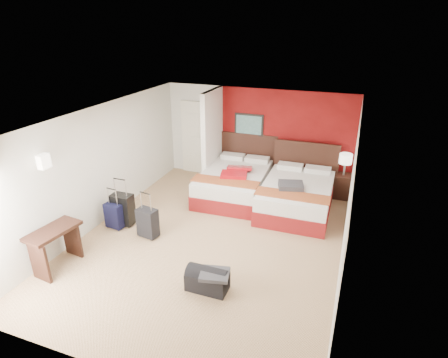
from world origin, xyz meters
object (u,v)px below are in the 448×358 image
at_px(nightstand, 342,186).
at_px(table_lamp, 345,165).
at_px(bed_right, 296,197).
at_px(suitcase_navy, 115,216).
at_px(bed_left, 234,184).
at_px(desk, 56,248).
at_px(red_suitcase_open, 237,172).
at_px(suitcase_black, 123,210).
at_px(duffel_bag, 207,280).
at_px(suitcase_charcoal, 148,224).

bearing_deg(nightstand, table_lamp, 0.00).
distance_m(bed_right, suitcase_navy, 4.05).
relative_size(bed_left, table_lamp, 4.04).
height_order(table_lamp, desk, table_lamp).
relative_size(bed_left, bed_right, 1.00).
height_order(red_suitcase_open, suitcase_black, red_suitcase_open).
xyz_separation_m(suitcase_black, duffel_bag, (2.49, -1.32, -0.17)).
bearing_deg(suitcase_navy, nightstand, 42.82).
relative_size(red_suitcase_open, suitcase_charcoal, 1.41).
bearing_deg(suitcase_charcoal, duffel_bag, -21.89).
xyz_separation_m(table_lamp, suitcase_black, (-4.29, -3.02, -0.53)).
distance_m(bed_left, suitcase_charcoal, 2.61).
height_order(bed_right, duffel_bag, bed_right).
height_order(red_suitcase_open, table_lamp, table_lamp).
relative_size(bed_right, red_suitcase_open, 2.62).
height_order(bed_right, suitcase_charcoal, bed_right).
bearing_deg(bed_right, duffel_bag, -105.46).
height_order(suitcase_black, suitcase_navy, suitcase_black).
relative_size(bed_right, table_lamp, 4.05).
xyz_separation_m(bed_right, suitcase_black, (-3.35, -1.95, 0.01)).
xyz_separation_m(nightstand, suitcase_navy, (-4.38, -3.20, -0.03)).
distance_m(red_suitcase_open, nightstand, 2.64).
bearing_deg(table_lamp, suitcase_black, -144.90).
relative_size(suitcase_charcoal, desk, 0.64).
relative_size(bed_left, suitcase_navy, 4.13).
bearing_deg(suitcase_navy, table_lamp, 42.82).
distance_m(bed_left, bed_right, 1.59).
distance_m(nightstand, table_lamp, 0.57).
distance_m(table_lamp, desk, 6.53).
height_order(bed_right, suitcase_black, suitcase_black).
bearing_deg(suitcase_navy, bed_left, 58.07).
xyz_separation_m(suitcase_charcoal, desk, (-0.98, -1.42, 0.09)).
relative_size(duffel_bag, desk, 0.73).
xyz_separation_m(bed_left, suitcase_navy, (-1.86, -2.33, -0.06)).
height_order(suitcase_black, suitcase_charcoal, suitcase_black).
height_order(nightstand, duffel_bag, nightstand).
relative_size(red_suitcase_open, suitcase_black, 1.24).
height_order(bed_right, table_lamp, table_lamp).
relative_size(bed_right, desk, 2.37).
bearing_deg(red_suitcase_open, duffel_bag, -92.84).
bearing_deg(nightstand, duffel_bag, -113.46).
height_order(suitcase_navy, desk, desk).
bearing_deg(desk, suitcase_black, 89.51).
bearing_deg(desk, duffel_bag, 14.69).
height_order(suitcase_charcoal, desk, desk).
distance_m(suitcase_black, suitcase_charcoal, 0.79).
distance_m(red_suitcase_open, suitcase_charcoal, 2.59).
bearing_deg(suitcase_charcoal, red_suitcase_open, 73.71).
distance_m(red_suitcase_open, desk, 4.29).
bearing_deg(suitcase_black, suitcase_navy, -117.70).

